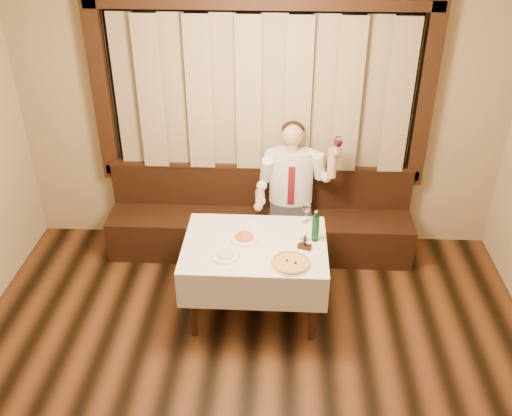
# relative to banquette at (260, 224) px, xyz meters

# --- Properties ---
(room) EXTENTS (5.01, 6.01, 2.81)m
(room) POSITION_rel_banquette_xyz_m (-0.00, -1.75, 1.19)
(room) COLOR black
(room) RESTS_ON ground
(banquette) EXTENTS (3.20, 0.61, 0.94)m
(banquette) POSITION_rel_banquette_xyz_m (0.00, 0.00, 0.00)
(banquette) COLOR black
(banquette) RESTS_ON ground
(dining_table) EXTENTS (1.27, 0.97, 0.76)m
(dining_table) POSITION_rel_banquette_xyz_m (0.00, -1.02, 0.34)
(dining_table) COLOR black
(dining_table) RESTS_ON ground
(pizza) EXTENTS (0.34, 0.34, 0.04)m
(pizza) POSITION_rel_banquette_xyz_m (0.32, -1.32, 0.46)
(pizza) COLOR white
(pizza) RESTS_ON dining_table
(pasta_red) EXTENTS (0.28, 0.28, 0.09)m
(pasta_red) POSITION_rel_banquette_xyz_m (-0.10, -0.95, 0.48)
(pasta_red) COLOR white
(pasta_red) RESTS_ON dining_table
(pasta_cream) EXTENTS (0.25, 0.25, 0.09)m
(pasta_cream) POSITION_rel_banquette_xyz_m (-0.24, -1.23, 0.48)
(pasta_cream) COLOR white
(pasta_cream) RESTS_ON dining_table
(green_bottle) EXTENTS (0.07, 0.07, 0.30)m
(green_bottle) POSITION_rel_banquette_xyz_m (0.53, -0.94, 0.57)
(green_bottle) COLOR #12542D
(green_bottle) RESTS_ON dining_table
(table_wine_glass) EXTENTS (0.08, 0.08, 0.21)m
(table_wine_glass) POSITION_rel_banquette_xyz_m (0.46, -0.65, 0.60)
(table_wine_glass) COLOR white
(table_wine_glass) RESTS_ON dining_table
(cruet_caddy) EXTENTS (0.13, 0.09, 0.12)m
(cruet_caddy) POSITION_rel_banquette_xyz_m (0.44, -1.08, 0.49)
(cruet_caddy) COLOR black
(cruet_caddy) RESTS_ON dining_table
(seated_man) EXTENTS (0.83, 0.62, 1.49)m
(seated_man) POSITION_rel_banquette_xyz_m (0.33, -0.09, 0.54)
(seated_man) COLOR black
(seated_man) RESTS_ON ground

